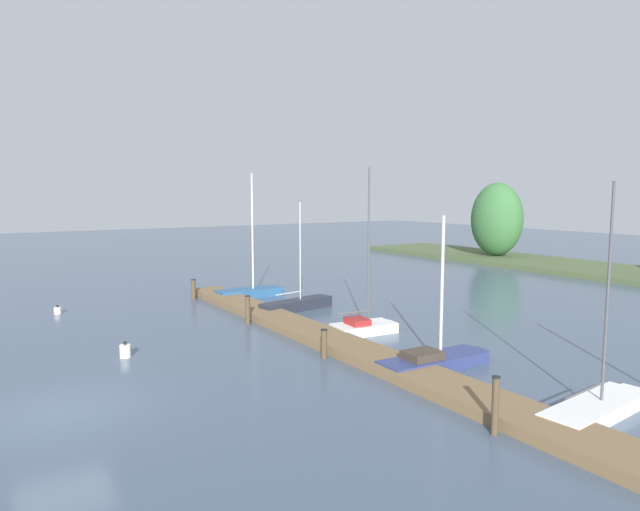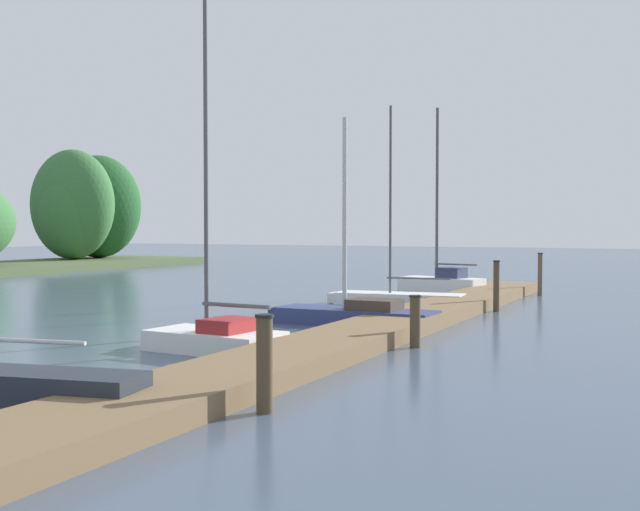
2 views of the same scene
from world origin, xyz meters
TOP-DOWN VIEW (x-y plane):
  - dock_pier at (0.00, 10.09)m, footprint 30.86×1.80m
  - sailboat_2 at (-2.50, 12.40)m, footprint 1.63×2.97m
  - sailboat_3 at (2.66, 11.55)m, footprint 1.37×4.46m
  - sailboat_4 at (8.05, 12.38)m, footprint 1.52×4.42m
  - sailboat_5 at (13.01, 12.34)m, footprint 1.77×3.46m
  - mooring_piling_1 at (-6.74, 8.82)m, footprint 0.26×0.26m
  - mooring_piling_2 at (-0.32, 8.86)m, footprint 0.25×0.25m
  - mooring_piling_3 at (7.37, 8.94)m, footprint 0.20×0.20m
  - mooring_piling_4 at (13.47, 8.76)m, footprint 0.19×0.19m

SIDE VIEW (x-z plane):
  - dock_pier at x=0.00m, z-range 0.00..0.35m
  - sailboat_4 at x=8.05m, z-range -2.91..3.41m
  - sailboat_3 at x=2.66m, z-range -2.32..2.93m
  - sailboat_2 at x=-2.50m, z-range -3.21..3.88m
  - sailboat_5 at x=13.01m, z-range -3.00..3.92m
  - mooring_piling_2 at x=-0.32m, z-range 0.01..1.09m
  - mooring_piling_1 at x=-6.74m, z-range 0.01..1.33m
  - mooring_piling_3 at x=7.37m, z-range 0.01..1.51m
  - mooring_piling_4 at x=13.47m, z-range 0.01..1.55m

